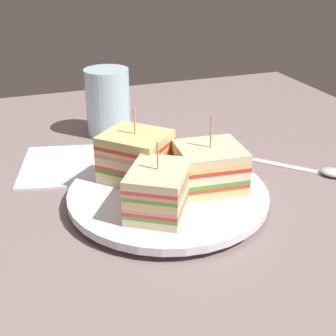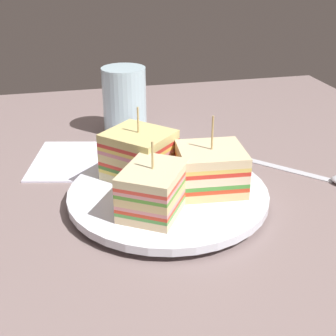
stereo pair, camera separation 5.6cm
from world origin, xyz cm
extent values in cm
cube|color=slate|center=(0.00, 0.00, -0.90)|extent=(105.00, 95.67, 1.80)
cylinder|color=white|center=(0.00, 0.00, 0.40)|extent=(15.23, 15.23, 0.80)
cylinder|color=white|center=(0.00, 0.00, 1.29)|extent=(24.57, 24.57, 0.98)
cube|color=#DEC282|center=(0.68, 5.19, 2.31)|extent=(7.91, 8.38, 1.05)
cube|color=#B2844C|center=(0.35, 1.39, 2.31)|extent=(7.12, 0.92, 1.05)
cube|color=red|center=(0.68, 5.19, 3.10)|extent=(7.91, 8.38, 0.52)
cube|color=#479238|center=(0.68, 5.19, 3.61)|extent=(7.91, 8.38, 0.52)
cube|color=beige|center=(0.68, 5.19, 4.40)|extent=(7.91, 8.38, 1.05)
cube|color=#B2844C|center=(0.35, 1.39, 4.40)|extent=(7.12, 0.92, 1.05)
cube|color=red|center=(0.68, 5.19, 5.19)|extent=(7.91, 8.38, 0.52)
cube|color=#E6C25A|center=(0.68, 5.19, 5.70)|extent=(7.91, 8.38, 0.52)
cube|color=beige|center=(0.68, 5.19, 6.49)|extent=(7.91, 8.38, 1.05)
cylinder|color=tan|center=(0.68, 5.19, 9.10)|extent=(0.24, 0.24, 4.17)
cube|color=beige|center=(-4.46, -2.73, 2.32)|extent=(10.43, 10.41, 1.07)
cube|color=#9E7242|center=(-1.73, -0.07, 2.32)|extent=(4.98, 5.10, 1.07)
cube|color=#E8CF53|center=(-4.46, -2.73, 3.10)|extent=(10.43, 10.41, 0.48)
cube|color=#477B32|center=(-4.46, -2.73, 3.58)|extent=(10.43, 10.41, 0.48)
cube|color=red|center=(-4.46, -2.73, 4.07)|extent=(10.43, 10.41, 0.48)
cube|color=beige|center=(-4.46, -2.73, 4.84)|extent=(10.43, 10.41, 1.07)
cube|color=#9E7242|center=(-1.73, -0.07, 4.84)|extent=(4.98, 5.10, 1.07)
cube|color=pink|center=(-4.46, -2.73, 5.62)|extent=(10.43, 10.41, 0.48)
cube|color=#F2CA5C|center=(-4.46, -2.73, 6.11)|extent=(10.43, 10.41, 0.48)
cube|color=red|center=(-4.46, -2.73, 6.59)|extent=(10.43, 10.41, 0.48)
cube|color=#D4C57B|center=(-4.46, -2.73, 7.37)|extent=(10.43, 10.41, 1.07)
cylinder|color=tan|center=(-4.46, -2.73, 9.55)|extent=(0.24, 0.24, 3.29)
cube|color=beige|center=(4.45, -2.75, 2.26)|extent=(9.79, 9.24, 0.94)
cube|color=#9E7242|center=(1.22, -0.71, 2.26)|extent=(3.41, 5.14, 0.94)
cube|color=#519946|center=(4.45, -2.75, 2.93)|extent=(9.79, 9.24, 0.42)
cube|color=red|center=(4.45, -2.75, 3.35)|extent=(9.79, 9.24, 0.42)
cube|color=pink|center=(4.45, -2.75, 3.77)|extent=(9.79, 9.24, 0.42)
cube|color=#D8BA7D|center=(4.45, -2.75, 4.45)|extent=(9.79, 9.24, 0.94)
cube|color=#B2844C|center=(1.22, -0.71, 4.45)|extent=(3.41, 5.14, 0.94)
cube|color=#569B34|center=(4.45, -2.75, 5.13)|extent=(9.79, 9.24, 0.42)
cube|color=pink|center=(4.45, -2.75, 5.54)|extent=(9.79, 9.24, 0.42)
cube|color=#E24737|center=(4.45, -2.75, 5.96)|extent=(9.79, 9.24, 0.42)
cube|color=beige|center=(4.45, -2.75, 6.64)|extent=(9.79, 9.24, 0.94)
cylinder|color=tan|center=(4.45, -2.75, 8.69)|extent=(0.24, 0.24, 3.17)
cylinder|color=#E6CF7F|center=(-0.49, -0.24, 2.10)|extent=(5.51, 5.44, 1.32)
cylinder|color=#E3DB72|center=(-0.96, -1.40, 2.64)|extent=(4.92, 4.93, 0.70)
cylinder|color=#E0CB6D|center=(-0.31, -1.73, 3.11)|extent=(5.00, 5.00, 0.68)
cylinder|color=#E6CC7C|center=(-0.65, -1.73, 3.17)|extent=(5.48, 5.48, 0.55)
cube|color=silver|center=(-4.99, 18.75, 0.12)|extent=(10.10, 9.56, 0.25)
cube|color=white|center=(-15.21, -11.25, 0.25)|extent=(15.94, 13.57, 0.50)
cylinder|color=silver|center=(-25.47, -1.44, 5.49)|extent=(7.25, 7.25, 10.97)
cylinder|color=white|center=(-25.47, -1.44, 1.85)|extent=(6.67, 6.67, 3.70)
camera|label=1|loc=(47.31, -16.88, 29.07)|focal=49.79mm
camera|label=2|loc=(48.89, -11.54, 29.07)|focal=49.79mm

